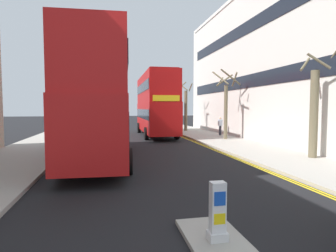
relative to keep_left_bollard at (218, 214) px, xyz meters
name	(u,v)px	position (x,y,z in m)	size (l,w,h in m)	color
sidewalk_right	(242,146)	(6.50, 12.02, -0.54)	(4.00, 80.00, 0.14)	#ADA89E
sidewalk_left	(28,153)	(-6.50, 12.02, -0.54)	(4.00, 80.00, 0.14)	#ADA89E
kerb_line_outer	(224,153)	(4.40, 10.02, -0.60)	(0.10, 56.00, 0.01)	yellow
kerb_line_inner	(222,153)	(4.24, 10.02, -0.60)	(0.10, 56.00, 0.01)	yellow
traffic_island	(217,242)	(0.00, 0.00, -0.56)	(1.10, 2.20, 0.10)	#ADA89E
keep_left_bollard	(218,214)	(0.00, 0.00, 0.00)	(0.36, 0.28, 1.11)	silver
double_decker_bus_away	(101,99)	(-2.36, 9.38, 2.42)	(3.17, 10.91, 5.64)	red
double_decker_bus_oncoming	(156,103)	(2.18, 20.81, 2.42)	(2.90, 10.84, 5.64)	#B20F0F
pedestrian_far	(220,126)	(7.67, 18.67, 0.38)	(0.34, 0.22, 1.62)	#2D2D38
street_tree_near	(186,108)	(5.98, 24.20, 1.96)	(1.61, 1.88, 5.30)	#6B6047
street_tree_mid	(314,110)	(7.82, 7.13, 1.87)	(1.66, 1.64, 5.34)	#6B6047
street_tree_far	(165,108)	(5.03, 30.85, 1.98)	(1.76, 1.82, 5.46)	#6B6047
street_tree_distant	(226,104)	(6.91, 15.72, 2.28)	(1.91, 1.89, 5.35)	#6B6047
townhouse_terrace_right	(302,65)	(13.50, 15.71, 5.47)	(10.08, 28.00, 12.16)	silver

